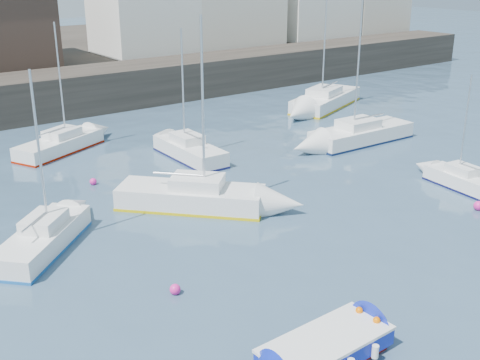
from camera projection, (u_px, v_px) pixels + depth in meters
water at (472, 334)px, 18.42m from camera, size 220.00×220.00×0.00m
quay_wall at (55, 94)px, 44.33m from camera, size 90.00×5.00×3.00m
bldg_east_d at (142, 1)px, 53.35m from camera, size 11.14×11.14×8.95m
blue_dinghy at (326, 348)px, 17.07m from camera, size 4.06×2.14×0.77m
sailboat_a at (43, 238)px, 23.64m from camera, size 5.11×5.01×7.05m
sailboat_b at (191, 196)px, 27.64m from camera, size 6.19×6.38×8.67m
sailboat_c at (465, 181)px, 29.95m from camera, size 1.87×4.44×5.68m
sailboat_d at (361, 134)px, 37.64m from camera, size 7.18×2.47×9.09m
sailboat_f at (189, 150)px, 34.54m from camera, size 1.90×5.65×7.30m
sailboat_g at (326, 100)px, 46.69m from camera, size 8.38×5.41×10.14m
sailboat_h at (60, 144)px, 35.76m from camera, size 6.07×4.23×7.51m
buoy_near at (175, 294)px, 20.65m from camera, size 0.38×0.38×0.38m
buoy_mid at (478, 210)px, 27.58m from camera, size 0.44×0.44×0.44m
buoy_far at (93, 185)px, 30.69m from camera, size 0.36×0.36×0.36m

